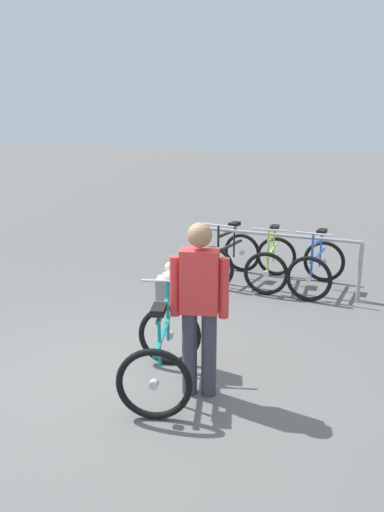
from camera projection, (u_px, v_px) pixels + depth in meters
ground_plane at (112, 380)px, 5.01m from camera, size 80.00×80.00×0.00m
bike_rack_rail at (276, 249)px, 7.57m from camera, size 2.51×0.13×0.88m
racked_bike_black at (229, 257)px, 8.11m from camera, size 0.74×1.14×0.97m
racked_bike_lime at (271, 262)px, 7.83m from camera, size 0.81×1.20×0.98m
racked_bike_blue at (317, 267)px, 7.56m from camera, size 0.67×1.10×0.97m
featured_bicycle at (164, 337)px, 4.84m from camera, size 1.00×1.26×1.09m
person_with_featured_bike at (199, 303)px, 4.53m from camera, size 0.51×0.30×1.64m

